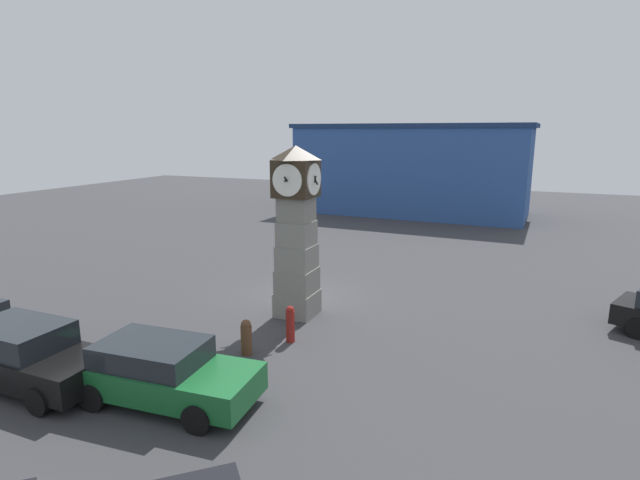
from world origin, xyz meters
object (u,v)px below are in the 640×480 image
at_px(clock_tower, 297,232).
at_px(bollard_end_row, 290,324).
at_px(bollard_near_tower, 156,362).
at_px(car_by_building, 162,371).
at_px(car_near_tower, 27,355).
at_px(bollard_mid_row, 210,350).
at_px(bollard_far_row, 246,337).

bearing_deg(clock_tower, bollard_end_row, -69.48).
height_order(bollard_near_tower, car_by_building, car_by_building).
xyz_separation_m(clock_tower, car_by_building, (-0.41, -6.20, -2.11)).
xyz_separation_m(clock_tower, car_near_tower, (-3.90, -6.90, -2.06)).
distance_m(clock_tower, bollard_near_tower, 6.14).
height_order(bollard_mid_row, car_by_building, car_by_building).
xyz_separation_m(bollard_near_tower, bollard_far_row, (1.19, 2.24, -0.02)).
distance_m(clock_tower, car_by_building, 6.56).
bearing_deg(bollard_end_row, bollard_mid_row, -120.71).
height_order(clock_tower, bollard_near_tower, clock_tower).
bearing_deg(car_near_tower, bollard_far_row, 42.02).
bearing_deg(bollard_far_row, car_near_tower, -137.98).
relative_size(bollard_near_tower, car_near_tower, 0.25).
xyz_separation_m(bollard_far_row, car_by_building, (-0.46, -2.87, 0.22)).
height_order(bollard_mid_row, car_near_tower, car_near_tower).
distance_m(bollard_mid_row, car_near_tower, 4.33).
relative_size(bollard_far_row, car_near_tower, 0.24).
bearing_deg(car_by_building, bollard_far_row, 80.92).
bearing_deg(clock_tower, car_by_building, -93.76).
bearing_deg(bollard_mid_row, bollard_far_row, 59.13).
bearing_deg(bollard_mid_row, car_near_tower, -142.15).
bearing_deg(clock_tower, bollard_mid_row, -96.67).
bearing_deg(bollard_near_tower, bollard_far_row, 62.03).
bearing_deg(car_near_tower, clock_tower, 60.49).
bearing_deg(car_near_tower, bollard_mid_row, 37.85).
height_order(bollard_near_tower, bollard_end_row, bollard_end_row).
distance_m(bollard_end_row, car_by_building, 4.28).
xyz_separation_m(bollard_near_tower, car_by_building, (0.73, -0.63, 0.20)).
relative_size(clock_tower, car_near_tower, 1.35).
relative_size(bollard_mid_row, car_by_building, 0.19).
height_order(clock_tower, car_near_tower, clock_tower).
bearing_deg(bollard_end_row, car_by_building, -106.17).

